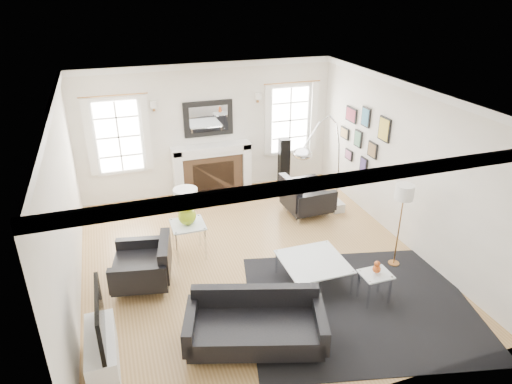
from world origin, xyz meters
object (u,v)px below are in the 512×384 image
object	(u,v)px
armchair_left	(146,266)
sofa	(255,325)
gourd_lamp	(186,204)
arc_floor_lamp	(322,169)
armchair_right	(304,197)
coffee_table	(313,263)
fireplace	(212,170)

from	to	relation	value
armchair_left	sofa	bearing A→B (deg)	-54.98
gourd_lamp	arc_floor_lamp	world-z (taller)	arc_floor_lamp
sofa	armchair_right	bearing A→B (deg)	56.57
armchair_left	coffee_table	distance (m)	2.57
gourd_lamp	arc_floor_lamp	xyz separation A→B (m)	(2.52, 0.15, 0.24)
armchair_left	armchair_right	bearing A→B (deg)	23.56
fireplace	armchair_left	bearing A→B (deg)	-120.86
sofa	arc_floor_lamp	xyz separation A→B (m)	(2.11, 2.51, 0.91)
armchair_right	fireplace	bearing A→B (deg)	134.48
coffee_table	armchair_left	bearing A→B (deg)	162.42
fireplace	armchair_right	xyz separation A→B (m)	(1.50, -1.53, -0.18)
sofa	coffee_table	size ratio (longest dim) A/B	2.02
arc_floor_lamp	coffee_table	bearing A→B (deg)	-118.61
sofa	gourd_lamp	bearing A→B (deg)	99.82
gourd_lamp	coffee_table	bearing A→B (deg)	-40.71
fireplace	gourd_lamp	size ratio (longest dim) A/B	2.66
armchair_right	coffee_table	xyz separation A→B (m)	(-0.82, -2.20, 0.03)
fireplace	armchair_left	size ratio (longest dim) A/B	1.55
fireplace	armchair_left	xyz separation A→B (m)	(-1.76, -2.95, -0.18)
sofa	armchair_left	bearing A→B (deg)	125.02
armchair_left	coffee_table	bearing A→B (deg)	-17.58
armchair_left	fireplace	bearing A→B (deg)	59.14
fireplace	armchair_left	world-z (taller)	fireplace
fireplace	coffee_table	bearing A→B (deg)	-79.64
coffee_table	arc_floor_lamp	xyz separation A→B (m)	(0.86, 1.58, 0.83)
fireplace	arc_floor_lamp	world-z (taller)	arc_floor_lamp
sofa	armchair_right	world-z (taller)	armchair_right
sofa	gourd_lamp	world-z (taller)	gourd_lamp
armchair_right	arc_floor_lamp	bearing A→B (deg)	-86.21
armchair_right	sofa	bearing A→B (deg)	-123.43
armchair_left	armchair_right	xyz separation A→B (m)	(3.26, 1.42, 0.00)
fireplace	armchair_right	world-z (taller)	fireplace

